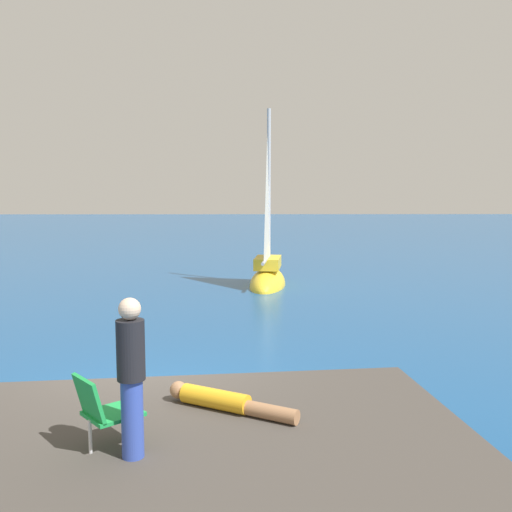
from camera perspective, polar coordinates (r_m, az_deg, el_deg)
The scene contains 8 objects.
ground_plane at distance 9.62m, azimuth -10.81°, elevation -14.67°, with size 160.00×160.00×0.00m, color navy.
shore_ledge at distance 6.80m, azimuth -4.72°, elevation -20.17°, with size 5.87×3.90×0.81m, color #423D38.
boulder_seaward at distance 9.11m, azimuth -12.95°, elevation -15.96°, with size 1.36×1.09×0.75m, color #383D33.
boulder_inland at distance 8.63m, azimuth 10.98°, elevation -17.22°, with size 1.28×1.03×0.71m, color #433C37.
sailboat_near at distance 20.96m, azimuth 1.18°, elevation -1.95°, with size 1.73×3.91×7.12m.
person_sunbather at distance 7.12m, azimuth -3.21°, elevation -14.36°, with size 1.60×0.99×0.25m.
person_standing at distance 5.83m, azimuth -12.44°, elevation -11.44°, with size 0.28×0.28×1.62m.
beach_chair at distance 6.21m, azimuth -15.17°, elevation -14.52°, with size 0.76×0.75×0.80m.
Camera 1 is at (1.61, -8.84, 3.45)m, focal length 39.77 mm.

